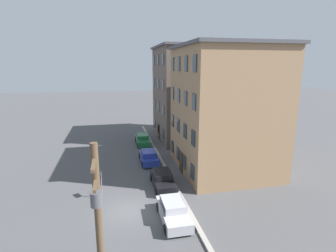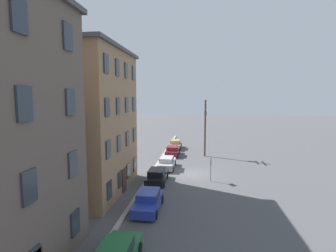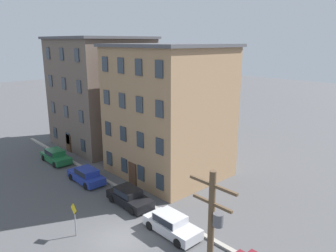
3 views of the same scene
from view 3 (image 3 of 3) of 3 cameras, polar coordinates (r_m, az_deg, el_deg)
ground_plane at (r=24.17m, az=-8.34°, el=-18.86°), size 200.00×200.00×0.00m
kerb_strip at (r=26.50m, az=-0.03°, el=-15.24°), size 56.00×0.36×0.16m
apartment_corner at (r=43.11m, az=-11.50°, el=5.82°), size 11.53×10.44×13.79m
apartment_midblock at (r=32.58m, az=0.07°, el=2.65°), size 10.94×9.65×13.02m
car_green at (r=39.09m, az=-18.97°, el=-4.91°), size 4.40×1.92×1.43m
car_blue at (r=32.82m, az=-14.04°, el=-8.28°), size 4.40×1.92×1.43m
car_black at (r=28.02m, az=-6.78°, el=-12.05°), size 4.40×1.92×1.43m
car_silver at (r=24.14m, az=0.59°, el=-16.63°), size 4.40×1.92×1.43m
caution_sign at (r=24.25m, az=-15.99°, el=-14.49°), size 0.93×0.08×2.57m
utility_pole at (r=14.88m, az=7.50°, el=-20.83°), size 2.40×0.44×8.29m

